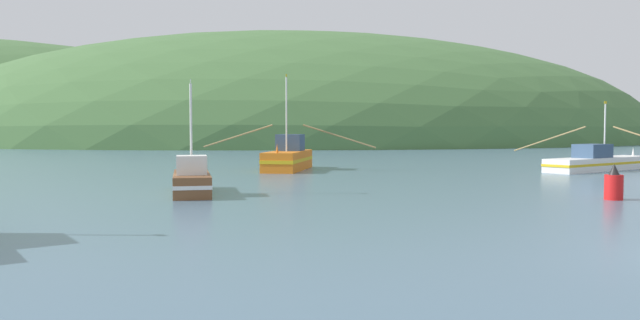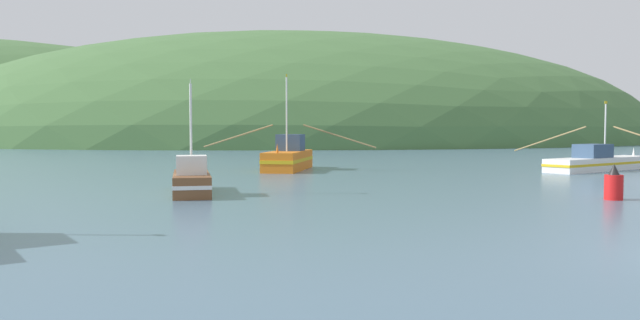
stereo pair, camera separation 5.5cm
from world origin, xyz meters
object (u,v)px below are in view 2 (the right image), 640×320
at_px(fishing_boat_white, 598,162).
at_px(channel_buoy, 614,185).
at_px(fishing_boat_brown, 192,180).
at_px(fishing_boat_orange, 288,158).

distance_m(fishing_boat_white, channel_buoy, 21.29).
relative_size(fishing_boat_brown, channel_buoy, 3.87).
relative_size(fishing_boat_brown, fishing_boat_orange, 0.49).
height_order(fishing_boat_white, fishing_boat_brown, fishing_boat_brown).
relative_size(fishing_boat_white, fishing_boat_brown, 2.20).
bearing_deg(fishing_boat_white, fishing_boat_brown, 175.00).
xyz_separation_m(fishing_boat_white, fishing_boat_orange, (-23.54, 5.11, 0.29)).
relative_size(fishing_boat_orange, channel_buoy, 7.89).
distance_m(fishing_boat_orange, channel_buoy, 25.85).
xyz_separation_m(fishing_boat_white, channel_buoy, (-11.63, -17.83, 0.01)).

